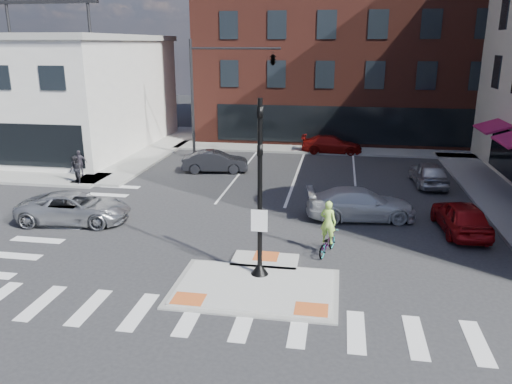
% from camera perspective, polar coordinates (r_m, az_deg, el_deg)
% --- Properties ---
extents(ground, '(120.00, 120.00, 0.00)m').
position_cam_1_polar(ground, '(17.07, 0.20, -10.27)').
color(ground, '#28282B').
rests_on(ground, ground).
extents(refuge_island, '(5.40, 4.65, 0.13)m').
position_cam_1_polar(refuge_island, '(16.82, 0.06, -10.51)').
color(refuge_island, gray).
rests_on(refuge_island, ground).
extents(sidewalk_nw, '(23.50, 20.50, 0.15)m').
position_cam_1_polar(sidewalk_nw, '(36.70, -22.31, 3.36)').
color(sidewalk_nw, gray).
rests_on(sidewalk_nw, ground).
extents(sidewalk_e, '(3.00, 24.00, 0.15)m').
position_cam_1_polar(sidewalk_e, '(27.45, 26.82, -1.38)').
color(sidewalk_e, gray).
rests_on(sidewalk_e, ground).
extents(sidewalk_n, '(26.00, 3.00, 0.15)m').
position_cam_1_polar(sidewalk_n, '(37.80, 10.24, 4.71)').
color(sidewalk_n, gray).
rests_on(sidewalk_n, ground).
extents(building_nw, '(20.40, 16.40, 14.40)m').
position_cam_1_polar(building_nw, '(42.84, -25.69, 10.36)').
color(building_nw, silver).
rests_on(building_nw, ground).
extents(building_n, '(24.40, 18.40, 15.50)m').
position_cam_1_polar(building_n, '(47.01, 10.69, 16.47)').
color(building_n, '#4F2018').
rests_on(building_n, ground).
extents(building_far_left, '(10.00, 12.00, 10.00)m').
position_cam_1_polar(building_far_left, '(67.38, 4.22, 14.29)').
color(building_far_left, slate).
rests_on(building_far_left, ground).
extents(building_far_right, '(12.00, 12.00, 12.00)m').
position_cam_1_polar(building_far_right, '(69.34, 15.53, 14.65)').
color(building_far_right, brown).
rests_on(building_far_right, ground).
extents(signal_pole, '(0.60, 0.60, 5.98)m').
position_cam_1_polar(signal_pole, '(16.51, 0.44, -2.34)').
color(signal_pole, black).
rests_on(signal_pole, refuge_island).
extents(mast_arm_signal, '(6.10, 2.24, 8.00)m').
position_cam_1_polar(mast_arm_signal, '(33.58, -0.63, 14.06)').
color(mast_arm_signal, black).
rests_on(mast_arm_signal, ground).
extents(silver_suv, '(5.07, 2.71, 1.35)m').
position_cam_1_polar(silver_suv, '(23.68, -20.01, -1.71)').
color(silver_suv, '#9FA1A5').
rests_on(silver_suv, ground).
extents(red_sedan, '(2.02, 4.26, 1.41)m').
position_cam_1_polar(red_sedan, '(22.76, 22.37, -2.62)').
color(red_sedan, maroon).
rests_on(red_sedan, ground).
extents(white_pickup, '(5.15, 2.71, 1.42)m').
position_cam_1_polar(white_pickup, '(23.16, 11.87, -1.35)').
color(white_pickup, silver).
rests_on(white_pickup, ground).
extents(bg_car_dark, '(4.23, 2.13, 1.33)m').
position_cam_1_polar(bg_car_dark, '(31.16, -4.69, 3.50)').
color(bg_car_dark, '#2A2B30').
rests_on(bg_car_dark, ground).
extents(bg_car_silver, '(1.88, 4.13, 1.38)m').
position_cam_1_polar(bg_car_silver, '(29.73, 19.12, 2.02)').
color(bg_car_silver, '#BABCC2').
rests_on(bg_car_silver, ground).
extents(bg_car_red, '(4.39, 1.83, 1.27)m').
position_cam_1_polar(bg_car_red, '(36.96, 8.63, 5.40)').
color(bg_car_red, maroon).
rests_on(bg_car_red, ground).
extents(cyclist, '(1.05, 1.76, 2.12)m').
position_cam_1_polar(cyclist, '(19.15, 8.16, -5.02)').
color(cyclist, '#3F3F44').
rests_on(cyclist, ground).
extents(pedestrian_a, '(0.96, 0.92, 1.56)m').
position_cam_1_polar(pedestrian_a, '(29.69, -19.90, 2.41)').
color(pedestrian_a, black).
rests_on(pedestrian_a, sidewalk_nw).
extents(pedestrian_b, '(0.96, 0.79, 1.53)m').
position_cam_1_polar(pedestrian_b, '(31.36, -19.55, 3.14)').
color(pedestrian_b, '#322E38').
rests_on(pedestrian_b, sidewalk_nw).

